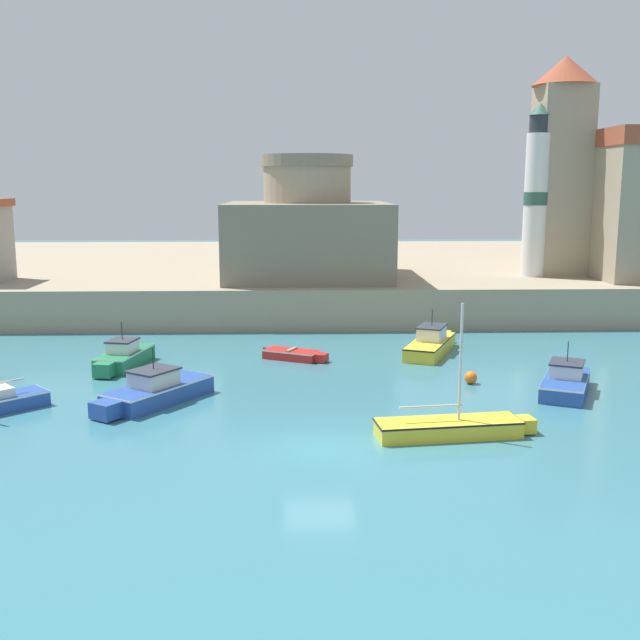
% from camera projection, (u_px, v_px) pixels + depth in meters
% --- Properties ---
extents(ground_plane, '(200.00, 200.00, 0.00)m').
position_uv_depth(ground_plane, '(319.00, 448.00, 25.98)').
color(ground_plane, teal).
extents(quay_seawall, '(120.00, 40.00, 2.61)m').
position_uv_depth(quay_seawall, '(305.00, 273.00, 65.85)').
color(quay_seawall, gray).
rests_on(quay_seawall, ground).
extents(motorboat_blue_0, '(4.48, 5.59, 2.37)m').
position_uv_depth(motorboat_blue_0, '(155.00, 391.00, 31.25)').
color(motorboat_blue_0, '#284C9E').
rests_on(motorboat_blue_0, ground).
extents(motorboat_yellow_1, '(3.68, 6.16, 2.40)m').
position_uv_depth(motorboat_yellow_1, '(431.00, 343.00, 40.59)').
color(motorboat_yellow_1, yellow).
rests_on(motorboat_yellow_1, ground).
extents(motorboat_blue_2, '(3.51, 5.38, 2.26)m').
position_uv_depth(motorboat_blue_2, '(566.00, 381.00, 32.96)').
color(motorboat_blue_2, '#284C9E').
rests_on(motorboat_blue_2, ground).
extents(sailboat_yellow_3, '(5.99, 2.07, 4.90)m').
position_uv_depth(sailboat_yellow_3, '(452.00, 427.00, 27.13)').
color(sailboat_yellow_3, yellow).
rests_on(sailboat_yellow_3, ground).
extents(dinghy_red_5, '(3.50, 2.38, 0.57)m').
position_uv_depth(dinghy_red_5, '(294.00, 354.00, 39.12)').
color(dinghy_red_5, red).
rests_on(dinghy_red_5, ground).
extents(motorboat_green_7, '(2.38, 4.90, 2.32)m').
position_uv_depth(motorboat_green_7, '(123.00, 357.00, 37.40)').
color(motorboat_green_7, '#237A4C').
rests_on(motorboat_green_7, ground).
extents(mooring_buoy, '(0.58, 0.58, 0.58)m').
position_uv_depth(mooring_buoy, '(471.00, 378.00, 34.32)').
color(mooring_buoy, orange).
rests_on(mooring_buoy, ground).
extents(church, '(12.61, 18.01, 15.19)m').
position_uv_depth(church, '(618.00, 198.00, 55.85)').
color(church, gray).
rests_on(church, quay_seawall).
extents(fortress, '(11.19, 11.19, 8.41)m').
position_uv_depth(fortress, '(307.00, 232.00, 52.13)').
color(fortress, gray).
rests_on(fortress, quay_seawall).
extents(lighthouse, '(1.73, 1.73, 11.89)m').
position_uv_depth(lighthouse, '(536.00, 194.00, 52.15)').
color(lighthouse, silver).
rests_on(lighthouse, quay_seawall).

